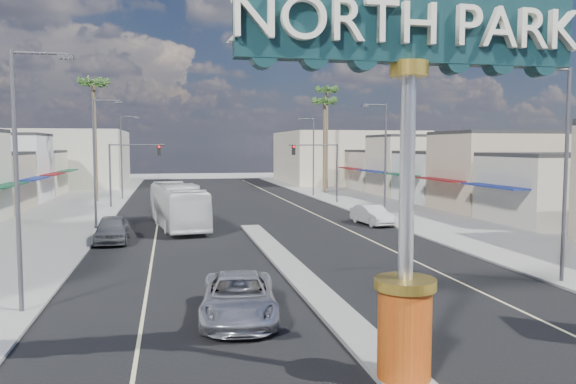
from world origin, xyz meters
name	(u,v)px	position (x,y,z in m)	size (l,w,h in m)	color
ground	(248,225)	(0.00, 30.00, 0.00)	(160.00, 160.00, 0.00)	gray
road	(248,225)	(0.00, 30.00, 0.01)	(20.00, 120.00, 0.01)	black
median_island	(296,272)	(0.00, 14.00, 0.08)	(1.30, 30.00, 0.16)	gray
sidewalk_left	(44,230)	(-14.00, 30.00, 0.06)	(8.00, 120.00, 0.12)	gray
sidewalk_right	(425,219)	(14.00, 30.00, 0.06)	(8.00, 120.00, 0.12)	gray
storefront_row_right	(460,173)	(24.00, 43.00, 3.00)	(12.00, 42.00, 6.00)	#B7B29E
backdrop_far_left	(52,159)	(-22.00, 75.00, 4.00)	(20.00, 20.00, 8.00)	#B7B29E
backdrop_far_right	(347,157)	(22.00, 75.00, 4.00)	(20.00, 20.00, 8.00)	beige
gateway_sign	(408,140)	(0.00, 1.98, 5.93)	(8.20, 1.50, 9.15)	red
traffic_signal_left	(130,162)	(-9.18, 43.99, 4.27)	(5.09, 0.45, 6.00)	#47474C
traffic_signal_right	(320,161)	(9.18, 43.99, 4.27)	(5.09, 0.45, 6.00)	#47474C
streetlight_l_near	(21,168)	(-10.43, 10.00, 5.07)	(2.03, 0.22, 9.00)	#47474C
streetlight_l_mid	(97,157)	(-10.43, 30.00, 5.07)	(2.03, 0.22, 9.00)	#47474C
streetlight_l_far	(123,153)	(-10.43, 52.00, 5.07)	(2.03, 0.22, 9.00)	#47474C
streetlight_r_near	(563,164)	(10.43, 10.00, 5.07)	(2.03, 0.22, 9.00)	#47474C
streetlight_r_mid	(383,156)	(10.43, 30.00, 5.07)	(2.03, 0.22, 9.00)	#47474C
streetlight_r_far	(312,152)	(10.43, 52.00, 5.07)	(2.03, 0.22, 9.00)	#47474C
palm_left_far	(94,90)	(-13.00, 50.00, 11.50)	(2.60, 2.60, 13.10)	brown
palm_right_mid	(325,106)	(13.00, 56.00, 10.60)	(2.60, 2.60, 12.10)	brown
palm_right_far	(327,96)	(15.00, 62.00, 12.39)	(2.60, 2.60, 14.10)	brown
suv_left	(239,297)	(-3.33, 7.94, 0.74)	(2.45, 5.32, 1.48)	silver
car_parked_left	(112,229)	(-9.00, 24.46, 0.81)	(1.92, 4.76, 1.62)	slate
car_parked_right	(372,215)	(9.00, 28.43, 0.73)	(1.54, 4.43, 1.46)	silver
city_bus	(178,206)	(-5.03, 29.99, 1.57)	(2.63, 11.24, 3.13)	silver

